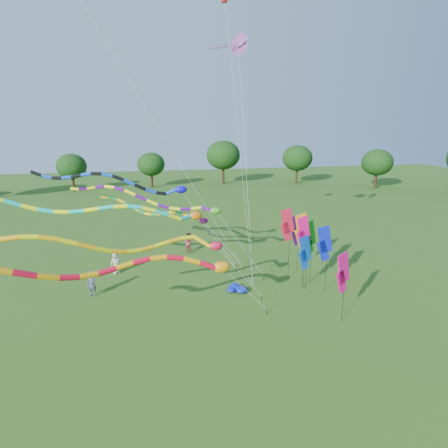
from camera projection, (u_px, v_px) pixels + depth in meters
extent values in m
plane|color=#265616|center=(232.00, 320.00, 22.04)|extent=(160.00, 160.00, 0.00)
cylinder|color=#382314|center=(371.00, 182.00, 64.81)|extent=(0.50, 0.50, 3.47)
ellipsoid|color=#0E330E|center=(374.00, 156.00, 63.67)|extent=(7.33, 7.33, 6.23)
cylinder|color=#382314|center=(296.00, 176.00, 74.42)|extent=(0.50, 0.50, 3.26)
ellipsoid|color=#0E330E|center=(297.00, 154.00, 73.35)|extent=(6.89, 6.89, 5.86)
cylinder|color=#382314|center=(223.00, 178.00, 73.08)|extent=(0.50, 0.50, 2.91)
ellipsoid|color=#0E330E|center=(223.00, 158.00, 72.12)|extent=(6.14, 6.14, 5.22)
cylinder|color=#382314|center=(151.00, 179.00, 72.55)|extent=(0.50, 0.50, 2.42)
ellipsoid|color=#0E330E|center=(150.00, 163.00, 71.75)|extent=(5.11, 5.11, 4.34)
cylinder|color=#382314|center=(73.00, 185.00, 65.98)|extent=(0.50, 0.50, 2.17)
ellipsoid|color=#0E330E|center=(72.00, 169.00, 65.27)|extent=(4.59, 4.59, 3.90)
cylinder|color=black|center=(267.00, 312.00, 22.76)|extent=(0.05, 0.05, 0.30)
cylinder|color=silver|center=(245.00, 289.00, 21.67)|extent=(0.02, 0.02, 4.49)
ellipsoid|color=orange|center=(221.00, 267.00, 20.61)|extent=(1.01, 0.65, 0.65)
cylinder|color=red|center=(208.00, 265.00, 20.31)|extent=(0.29, 0.29, 0.97)
cylinder|color=orange|center=(191.00, 260.00, 20.01)|extent=(0.29, 0.29, 0.94)
cylinder|color=red|center=(175.00, 258.00, 19.71)|extent=(0.29, 0.29, 0.89)
cylinder|color=orange|center=(158.00, 258.00, 19.39)|extent=(0.29, 0.29, 0.87)
cylinder|color=red|center=(141.00, 261.00, 19.06)|extent=(0.29, 0.29, 0.87)
cylinder|color=orange|center=(125.00, 266.00, 18.68)|extent=(0.29, 0.29, 0.88)
cylinder|color=red|center=(107.00, 271.00, 18.24)|extent=(0.29, 0.29, 0.88)
cylinder|color=orange|center=(89.00, 275.00, 17.74)|extent=(0.29, 0.29, 0.89)
cylinder|color=red|center=(69.00, 277.00, 17.17)|extent=(0.29, 0.29, 0.91)
cylinder|color=orange|center=(48.00, 277.00, 16.57)|extent=(0.29, 0.29, 0.95)
cylinder|color=red|center=(25.00, 274.00, 15.96)|extent=(0.29, 0.29, 0.96)
cylinder|color=orange|center=(0.00, 270.00, 15.39)|extent=(0.29, 0.29, 0.95)
cylinder|color=black|center=(262.00, 298.00, 24.56)|extent=(0.05, 0.05, 0.30)
cylinder|color=silver|center=(240.00, 272.00, 23.36)|extent=(0.02, 0.02, 5.12)
ellipsoid|color=red|center=(216.00, 246.00, 22.19)|extent=(0.84, 0.54, 0.54)
cylinder|color=#EBA40C|center=(202.00, 242.00, 22.04)|extent=(0.24, 0.24, 1.12)
cylinder|color=yellow|center=(188.00, 238.00, 21.87)|extent=(0.24, 0.24, 0.81)
cylinder|color=#EBA40C|center=(174.00, 240.00, 21.54)|extent=(0.24, 0.24, 0.82)
cylinder|color=yellow|center=(161.00, 244.00, 21.17)|extent=(0.24, 0.24, 0.83)
cylinder|color=#EBA40C|center=(148.00, 248.00, 20.74)|extent=(0.24, 0.24, 0.83)
cylinder|color=yellow|center=(134.00, 251.00, 20.25)|extent=(0.24, 0.24, 0.84)
cylinder|color=#EBA40C|center=(119.00, 252.00, 19.71)|extent=(0.24, 0.24, 0.86)
cylinder|color=yellow|center=(103.00, 250.00, 19.15)|extent=(0.24, 0.24, 0.90)
cylinder|color=#EBA40C|center=(86.00, 246.00, 18.58)|extent=(0.24, 0.24, 0.91)
cylinder|color=yellow|center=(68.00, 242.00, 18.07)|extent=(0.24, 0.24, 0.88)
cylinder|color=#EBA40C|center=(48.00, 238.00, 17.62)|extent=(0.24, 0.24, 0.84)
cylinder|color=yellow|center=(29.00, 237.00, 17.27)|extent=(0.24, 0.24, 0.82)
cylinder|color=#EBA40C|center=(9.00, 238.00, 17.02)|extent=(0.24, 0.24, 0.82)
cylinder|color=black|center=(264.00, 278.00, 27.85)|extent=(0.05, 0.05, 0.30)
cylinder|color=silver|center=(240.00, 244.00, 27.48)|extent=(0.02, 0.02, 6.06)
ellipsoid|color=#379C1C|center=(216.00, 211.00, 27.15)|extent=(0.85, 0.55, 0.55)
cylinder|color=#550B7D|center=(206.00, 209.00, 27.47)|extent=(0.25, 0.25, 0.92)
cylinder|color=#EBFF0D|center=(197.00, 208.00, 27.74)|extent=(0.25, 0.25, 0.81)
cylinder|color=#550B7D|center=(186.00, 209.00, 27.74)|extent=(0.25, 0.25, 0.81)
cylinder|color=#EBFF0D|center=(175.00, 209.00, 27.67)|extent=(0.25, 0.25, 0.82)
cylinder|color=#550B7D|center=(164.00, 206.00, 27.56)|extent=(0.25, 0.25, 0.85)
cylinder|color=#EBFF0D|center=(152.00, 203.00, 27.44)|extent=(0.25, 0.25, 0.88)
cylinder|color=#550B7D|center=(141.00, 198.00, 27.35)|extent=(0.25, 0.25, 0.88)
cylinder|color=#EBFF0D|center=(130.00, 193.00, 27.31)|extent=(0.25, 0.25, 0.85)
cylinder|color=#550B7D|center=(120.00, 189.00, 27.36)|extent=(0.25, 0.25, 0.81)
cylinder|color=#EBFF0D|center=(110.00, 187.00, 27.51)|extent=(0.25, 0.25, 0.80)
cylinder|color=#550B7D|center=(101.00, 187.00, 27.75)|extent=(0.25, 0.25, 0.81)
cylinder|color=#EBFF0D|center=(92.00, 188.00, 28.06)|extent=(0.25, 0.25, 0.82)
cylinder|color=#550B7D|center=(84.00, 189.00, 28.40)|extent=(0.25, 0.25, 0.82)
cylinder|color=#EBFF0D|center=(75.00, 189.00, 28.72)|extent=(0.25, 0.25, 0.81)
cylinder|color=black|center=(236.00, 270.00, 29.40)|extent=(0.05, 0.05, 0.30)
cylinder|color=silver|center=(210.00, 230.00, 28.35)|extent=(0.02, 0.02, 7.56)
ellipsoid|color=#110DC3|center=(181.00, 189.00, 27.33)|extent=(0.88, 0.56, 0.56)
cylinder|color=blue|center=(171.00, 192.00, 27.32)|extent=(0.25, 0.25, 0.79)
cylinder|color=black|center=(161.00, 193.00, 27.19)|extent=(0.25, 0.25, 0.76)
cylinder|color=blue|center=(151.00, 191.00, 26.88)|extent=(0.25, 0.25, 0.80)
cylinder|color=black|center=(140.00, 187.00, 26.58)|extent=(0.25, 0.25, 0.82)
cylinder|color=blue|center=(129.00, 182.00, 26.31)|extent=(0.25, 0.25, 0.82)
cylinder|color=black|center=(118.00, 178.00, 26.11)|extent=(0.25, 0.25, 0.78)
cylinder|color=blue|center=(107.00, 175.00, 26.00)|extent=(0.25, 0.25, 0.74)
cylinder|color=black|center=(97.00, 174.00, 25.99)|extent=(0.25, 0.25, 0.74)
cylinder|color=blue|center=(87.00, 174.00, 26.07)|extent=(0.25, 0.25, 0.75)
cylinder|color=black|center=(77.00, 176.00, 26.20)|extent=(0.25, 0.25, 0.77)
cylinder|color=blue|center=(67.00, 178.00, 26.34)|extent=(0.25, 0.25, 0.76)
cylinder|color=black|center=(57.00, 178.00, 26.45)|extent=(0.25, 0.25, 0.74)
cylinder|color=blue|center=(47.00, 177.00, 26.49)|extent=(0.25, 0.25, 0.75)
cylinder|color=black|center=(36.00, 174.00, 26.45)|extent=(0.25, 0.25, 0.78)
cylinder|color=black|center=(237.00, 266.00, 30.33)|extent=(0.05, 0.05, 0.30)
cylinder|color=silver|center=(217.00, 241.00, 29.11)|extent=(0.02, 0.02, 5.53)
ellipsoid|color=#D4600C|center=(196.00, 216.00, 27.92)|extent=(1.01, 0.65, 0.65)
cylinder|color=#0CCEB9|center=(186.00, 218.00, 27.44)|extent=(0.29, 0.29, 1.01)
cylinder|color=#F8FF0D|center=(175.00, 217.00, 26.82)|extent=(0.29, 0.29, 1.02)
cylinder|color=#0CCEB9|center=(162.00, 213.00, 26.31)|extent=(0.29, 0.29, 1.01)
cylinder|color=#F8FF0D|center=(149.00, 209.00, 25.87)|extent=(0.29, 0.29, 0.97)
cylinder|color=#0CCEB9|center=(135.00, 207.00, 25.52)|extent=(0.29, 0.29, 0.94)
cylinder|color=#F8FF0D|center=(120.00, 207.00, 25.26)|extent=(0.29, 0.29, 0.94)
cylinder|color=#0CCEB9|center=(106.00, 208.00, 25.07)|extent=(0.29, 0.29, 0.95)
cylinder|color=#F8FF0D|center=(91.00, 210.00, 24.92)|extent=(0.29, 0.29, 0.95)
cylinder|color=#0CCEB9|center=(77.00, 212.00, 24.76)|extent=(0.29, 0.29, 0.94)
cylinder|color=#F8FF0D|center=(61.00, 212.00, 24.55)|extent=(0.29, 0.29, 0.94)
cylinder|color=#0CCEB9|center=(46.00, 211.00, 24.28)|extent=(0.29, 0.29, 0.96)
cylinder|color=#F8FF0D|center=(29.00, 208.00, 23.91)|extent=(0.29, 0.29, 0.99)
cylinder|color=#0CCEB9|center=(12.00, 203.00, 23.46)|extent=(0.29, 0.29, 1.01)
cylinder|color=black|center=(243.00, 268.00, 29.75)|extent=(0.05, 0.05, 0.30)
cylinder|color=silver|center=(223.00, 244.00, 29.50)|extent=(0.02, 0.02, 4.83)
ellipsoid|color=#8E0C57|center=(203.00, 221.00, 29.28)|extent=(0.77, 0.49, 0.49)
cylinder|color=green|center=(195.00, 219.00, 29.06)|extent=(0.22, 0.22, 0.90)
cylinder|color=yellow|center=(187.00, 215.00, 28.84)|extent=(0.22, 0.22, 0.62)
cylinder|color=green|center=(180.00, 213.00, 28.98)|extent=(0.22, 0.22, 0.59)
cylinder|color=yellow|center=(173.00, 212.00, 29.21)|extent=(0.22, 0.22, 0.60)
cylinder|color=green|center=(167.00, 213.00, 29.50)|extent=(0.22, 0.22, 0.63)
cylinder|color=yellow|center=(161.00, 214.00, 29.81)|extent=(0.22, 0.22, 0.63)
cylinder|color=green|center=(154.00, 215.00, 30.10)|extent=(0.22, 0.22, 0.60)
cylinder|color=yellow|center=(148.00, 214.00, 30.32)|extent=(0.22, 0.22, 0.59)
cylinder|color=green|center=(142.00, 212.00, 30.46)|extent=(0.22, 0.22, 0.61)
cylinder|color=yellow|center=(135.00, 209.00, 30.51)|extent=(0.22, 0.22, 0.65)
cylinder|color=green|center=(128.00, 205.00, 30.47)|extent=(0.22, 0.22, 0.67)
cylinder|color=yellow|center=(120.00, 201.00, 30.37)|extent=(0.22, 0.22, 0.66)
cylinder|color=green|center=(113.00, 198.00, 30.25)|extent=(0.22, 0.22, 0.62)
cylinder|color=yellow|center=(105.00, 197.00, 30.13)|extent=(0.22, 0.22, 0.61)
cylinder|color=black|center=(253.00, 287.00, 26.32)|extent=(0.04, 0.04, 0.30)
cylinder|color=silver|center=(239.00, 145.00, 23.96)|extent=(0.01, 0.01, 19.34)
cylinder|color=black|center=(253.00, 287.00, 26.32)|extent=(0.04, 0.04, 0.30)
cylinder|color=silver|center=(159.00, 129.00, 22.23)|extent=(0.01, 0.01, 24.51)
cylinder|color=black|center=(253.00, 287.00, 26.32)|extent=(0.04, 0.04, 0.30)
cylinder|color=silver|center=(246.00, 163.00, 26.54)|extent=(0.01, 0.01, 17.25)
cone|color=purple|center=(239.00, 44.00, 26.79)|extent=(2.02, 2.05, 1.70)
cube|color=purple|center=(229.00, 46.00, 26.68)|extent=(0.90, 0.12, 0.04)
cube|color=purple|center=(222.00, 47.00, 26.59)|extent=(0.90, 0.12, 0.04)
cube|color=purple|center=(214.00, 48.00, 26.50)|extent=(0.90, 0.12, 0.04)
cylinder|color=black|center=(327.00, 262.00, 25.32)|extent=(0.02, 0.02, 4.39)
cube|color=#0C1AB0|center=(325.00, 239.00, 24.88)|extent=(1.16, 0.16, 1.93)
cube|color=#0C1AB0|center=(323.00, 251.00, 25.07)|extent=(1.01, 0.15, 1.51)
cylinder|color=black|center=(305.00, 255.00, 25.95)|extent=(0.02, 0.02, 4.91)
cube|color=#F50D6F|center=(304.00, 229.00, 25.41)|extent=(1.16, 0.24, 1.93)
cube|color=#F50D6F|center=(302.00, 241.00, 25.58)|extent=(1.01, 0.22, 1.51)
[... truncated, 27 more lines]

